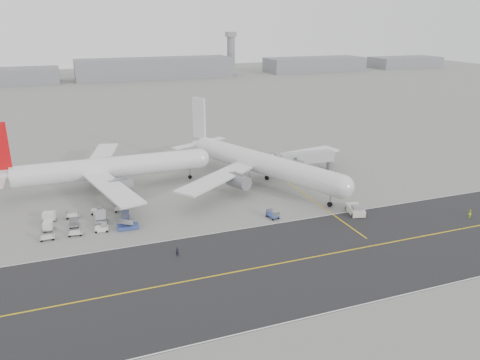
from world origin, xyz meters
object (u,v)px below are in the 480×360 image
object	(u,v)px
control_tower	(231,52)
airliner_a	(105,168)
ground_crew_a	(177,252)
ground_crew_b	(469,214)
airliner_b	(259,163)
jet_bridge	(305,159)
pushback_tug	(355,210)

from	to	relation	value
control_tower	airliner_a	distance (m)	259.65
ground_crew_a	ground_crew_b	world-z (taller)	ground_crew_b
airliner_a	airliner_b	distance (m)	39.17
airliner_a	ground_crew_b	size ratio (longest dim) A/B	28.15
jet_bridge	ground_crew_b	distance (m)	43.70
control_tower	airliner_a	xyz separation A→B (m)	(-115.20, -232.44, -10.82)
pushback_tug	ground_crew_a	bearing A→B (deg)	-157.19
pushback_tug	control_tower	bearing A→B (deg)	91.41
airliner_a	airliner_b	world-z (taller)	airliner_b
control_tower	airliner_b	xyz separation A→B (m)	(-77.28, -242.27, -10.60)
pushback_tug	ground_crew_a	xyz separation A→B (m)	(-41.62, -5.69, -0.02)
airliner_a	ground_crew_b	xyz separation A→B (m)	(72.01, -46.69, -4.46)
airliner_a	control_tower	bearing A→B (deg)	-26.38
ground_crew_b	pushback_tug	bearing A→B (deg)	-31.23
ground_crew_a	control_tower	bearing A→B (deg)	83.73
airliner_b	ground_crew_b	distance (m)	50.42
jet_bridge	ground_crew_a	distance (m)	55.56
airliner_b	jet_bridge	world-z (taller)	airliner_b
jet_bridge	ground_crew_a	world-z (taller)	jet_bridge
control_tower	airliner_a	bearing A→B (deg)	-116.36
airliner_a	ground_crew_b	distance (m)	85.93
control_tower	jet_bridge	bearing A→B (deg)	-104.64
jet_bridge	control_tower	bearing A→B (deg)	79.69
pushback_tug	ground_crew_b	world-z (taller)	pushback_tug
ground_crew_a	ground_crew_b	bearing A→B (deg)	10.44
airliner_a	jet_bridge	xyz separation A→B (m)	(52.45, -7.78, -0.80)
control_tower	jet_bridge	distance (m)	248.55
ground_crew_a	ground_crew_b	size ratio (longest dim) A/B	0.93
airliner_b	ground_crew_a	xyz separation A→B (m)	(-29.36, -31.81, -4.75)
jet_bridge	ground_crew_a	xyz separation A→B (m)	(-43.90, -33.86, -3.73)
airliner_a	jet_bridge	world-z (taller)	airliner_a
airliner_a	airliner_b	size ratio (longest dim) A/B	1.02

